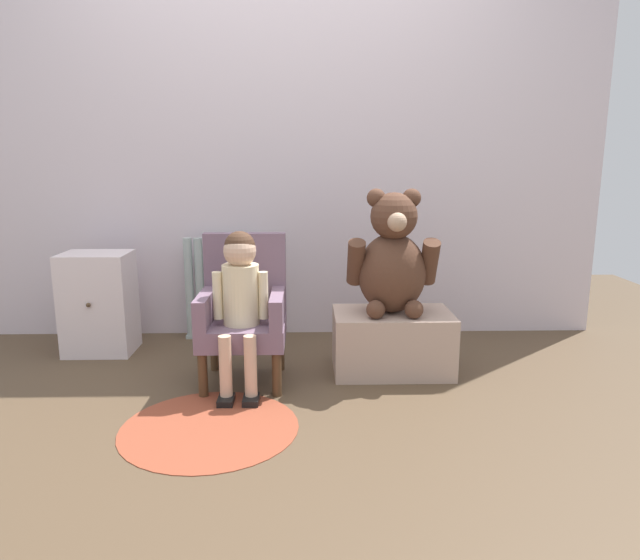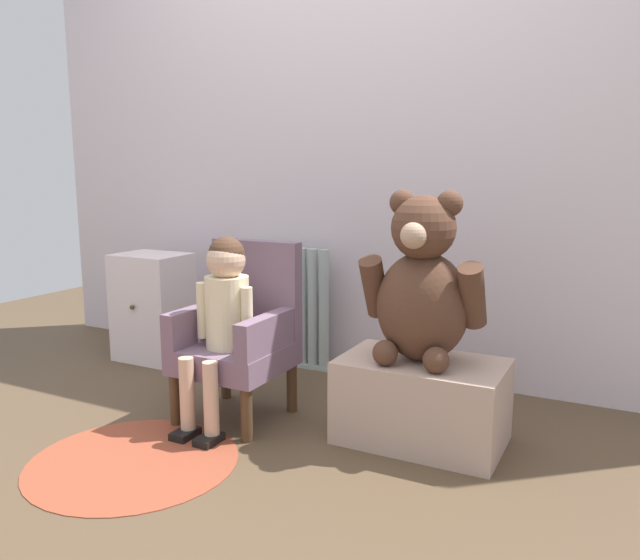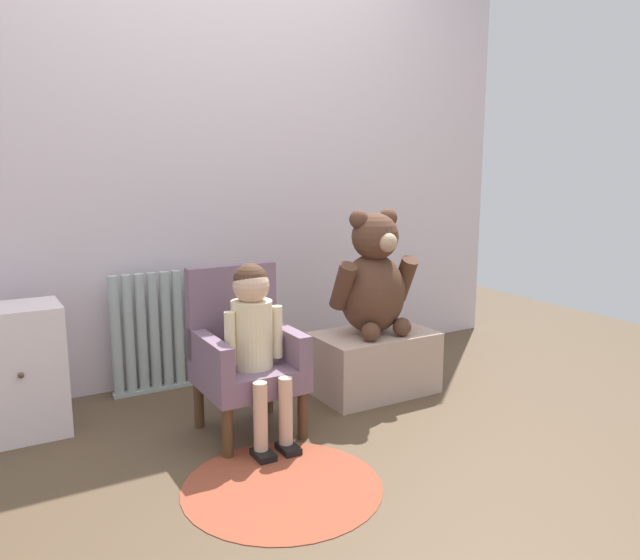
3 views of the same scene
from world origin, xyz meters
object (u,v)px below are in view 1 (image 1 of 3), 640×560
radiator (226,289)px  floor_rug (210,427)px  small_dresser (99,303)px  child_armchair (244,311)px  low_bench (392,342)px  child_figure (240,288)px  large_teddy_bear (393,259)px

radiator → floor_rug: (0.09, -1.18, -0.30)m
floor_rug → radiator: bearing=94.1°
small_dresser → child_armchair: (0.84, -0.42, 0.06)m
small_dresser → low_bench: size_ratio=0.95×
child_figure → child_armchair: bearing=90.0°
floor_rug → child_armchair: bearing=80.4°
child_armchair → child_figure: 0.18m
small_dresser → large_teddy_bear: size_ratio=0.91×
child_armchair → floor_rug: (-0.09, -0.53, -0.34)m
radiator → large_teddy_bear: (0.90, -0.57, 0.28)m
small_dresser → child_figure: size_ratio=0.76×
radiator → low_bench: bearing=-32.1°
radiator → small_dresser: radiator is taller
small_dresser → low_bench: (1.58, -0.34, -0.13)m
large_teddy_bear → floor_rug: 1.17m
small_dresser → large_teddy_bear: bearing=-12.1°
child_figure → low_bench: bearing=14.9°
child_figure → floor_rug: bearing=-102.1°
small_dresser → child_figure: 1.02m
child_armchair → floor_rug: child_armchair is taller
child_armchair → floor_rug: bearing=-99.6°
low_bench → child_figure: bearing=-165.1°
child_armchair → large_teddy_bear: size_ratio=1.15×
radiator → child_figure: (0.17, -0.77, 0.18)m
small_dresser → child_armchair: bearing=-26.5°
large_teddy_bear → floor_rug: bearing=-143.0°
low_bench → floor_rug: (-0.82, -0.61, -0.15)m
child_figure → floor_rug: size_ratio=1.03×
radiator → floor_rug: 1.22m
radiator → child_figure: size_ratio=0.82×
low_bench → floor_rug: low_bench is taller
large_teddy_bear → floor_rug: large_teddy_bear is taller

